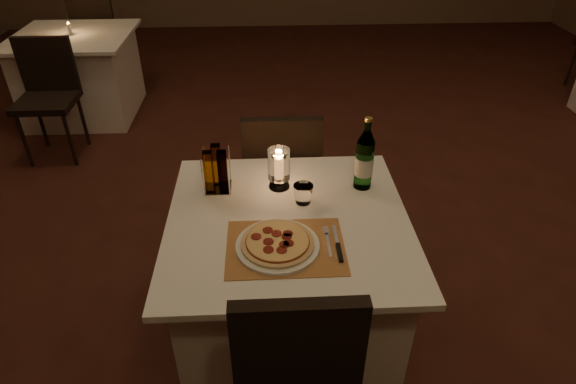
{
  "coord_description": "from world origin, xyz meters",
  "views": [
    {
      "loc": [
        -0.36,
        -2.25,
        1.94
      ],
      "look_at": [
        -0.27,
        -0.65,
        0.86
      ],
      "focal_mm": 30.0,
      "sensor_mm": 36.0,
      "label": 1
    }
  ],
  "objects_px": {
    "main_table": "(288,283)",
    "pizza": "(278,242)",
    "chair_far": "(281,168)",
    "tumbler": "(303,194)",
    "water_bottle": "(364,160)",
    "neighbor_table_left": "(81,75)",
    "hurricane_candle": "(279,166)",
    "plate": "(278,246)"
  },
  "relations": [
    {
      "from": "plate",
      "to": "pizza",
      "type": "xyz_separation_m",
      "value": [
        -0.0,
        0.0,
        0.02
      ]
    },
    {
      "from": "pizza",
      "to": "hurricane_candle",
      "type": "xyz_separation_m",
      "value": [
        0.02,
        0.42,
        0.08
      ]
    },
    {
      "from": "pizza",
      "to": "plate",
      "type": "bearing_deg",
      "value": -9.75
    },
    {
      "from": "chair_far",
      "to": "pizza",
      "type": "height_order",
      "value": "chair_far"
    },
    {
      "from": "pizza",
      "to": "tumbler",
      "type": "relative_size",
      "value": 3.26
    },
    {
      "from": "water_bottle",
      "to": "plate",
      "type": "bearing_deg",
      "value": -134.36
    },
    {
      "from": "pizza",
      "to": "tumbler",
      "type": "distance_m",
      "value": 0.32
    },
    {
      "from": "main_table",
      "to": "water_bottle",
      "type": "xyz_separation_m",
      "value": [
        0.35,
        0.23,
        0.5
      ]
    },
    {
      "from": "chair_far",
      "to": "pizza",
      "type": "distance_m",
      "value": 0.92
    },
    {
      "from": "water_bottle",
      "to": "neighbor_table_left",
      "type": "height_order",
      "value": "water_bottle"
    },
    {
      "from": "chair_far",
      "to": "hurricane_candle",
      "type": "bearing_deg",
      "value": -93.46
    },
    {
      "from": "main_table",
      "to": "pizza",
      "type": "bearing_deg",
      "value": -105.57
    },
    {
      "from": "pizza",
      "to": "neighbor_table_left",
      "type": "height_order",
      "value": "pizza"
    },
    {
      "from": "main_table",
      "to": "hurricane_candle",
      "type": "xyz_separation_m",
      "value": [
        -0.03,
        0.24,
        0.48
      ]
    },
    {
      "from": "pizza",
      "to": "main_table",
      "type": "bearing_deg",
      "value": 74.43
    },
    {
      "from": "water_bottle",
      "to": "hurricane_candle",
      "type": "bearing_deg",
      "value": 177.57
    },
    {
      "from": "main_table",
      "to": "chair_far",
      "type": "distance_m",
      "value": 0.74
    },
    {
      "from": "pizza",
      "to": "water_bottle",
      "type": "height_order",
      "value": "water_bottle"
    },
    {
      "from": "chair_far",
      "to": "neighbor_table_left",
      "type": "xyz_separation_m",
      "value": [
        -1.74,
        2.01,
        -0.18
      ]
    },
    {
      "from": "hurricane_candle",
      "to": "chair_far",
      "type": "bearing_deg",
      "value": 86.54
    },
    {
      "from": "pizza",
      "to": "water_bottle",
      "type": "bearing_deg",
      "value": 45.63
    },
    {
      "from": "main_table",
      "to": "chair_far",
      "type": "bearing_deg",
      "value": 90.0
    },
    {
      "from": "chair_far",
      "to": "hurricane_candle",
      "type": "height_order",
      "value": "hurricane_candle"
    },
    {
      "from": "main_table",
      "to": "neighbor_table_left",
      "type": "height_order",
      "value": "same"
    },
    {
      "from": "water_bottle",
      "to": "neighbor_table_left",
      "type": "relative_size",
      "value": 0.34
    },
    {
      "from": "water_bottle",
      "to": "neighbor_table_left",
      "type": "xyz_separation_m",
      "value": [
        -2.09,
        2.5,
        -0.5
      ]
    },
    {
      "from": "main_table",
      "to": "pizza",
      "type": "distance_m",
      "value": 0.44
    },
    {
      "from": "tumbler",
      "to": "water_bottle",
      "type": "xyz_separation_m",
      "value": [
        0.28,
        0.11,
        0.09
      ]
    },
    {
      "from": "main_table",
      "to": "tumbler",
      "type": "xyz_separation_m",
      "value": [
        0.07,
        0.12,
        0.41
      ]
    },
    {
      "from": "chair_far",
      "to": "tumbler",
      "type": "bearing_deg",
      "value": -83.31
    },
    {
      "from": "chair_far",
      "to": "water_bottle",
      "type": "bearing_deg",
      "value": -54.56
    },
    {
      "from": "chair_far",
      "to": "water_bottle",
      "type": "relative_size",
      "value": 2.65
    },
    {
      "from": "chair_far",
      "to": "neighbor_table_left",
      "type": "relative_size",
      "value": 0.9
    },
    {
      "from": "plate",
      "to": "neighbor_table_left",
      "type": "height_order",
      "value": "plate"
    },
    {
      "from": "neighbor_table_left",
      "to": "chair_far",
      "type": "bearing_deg",
      "value": -49.1
    },
    {
      "from": "plate",
      "to": "tumbler",
      "type": "height_order",
      "value": "tumbler"
    },
    {
      "from": "pizza",
      "to": "chair_far",
      "type": "bearing_deg",
      "value": 86.79
    },
    {
      "from": "chair_far",
      "to": "tumbler",
      "type": "distance_m",
      "value": 0.65
    },
    {
      "from": "tumbler",
      "to": "chair_far",
      "type": "bearing_deg",
      "value": 96.69
    },
    {
      "from": "plate",
      "to": "pizza",
      "type": "bearing_deg",
      "value": 170.25
    },
    {
      "from": "main_table",
      "to": "hurricane_candle",
      "type": "height_order",
      "value": "hurricane_candle"
    },
    {
      "from": "tumbler",
      "to": "neighbor_table_left",
      "type": "xyz_separation_m",
      "value": [
        -1.81,
        2.61,
        -0.41
      ]
    }
  ]
}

